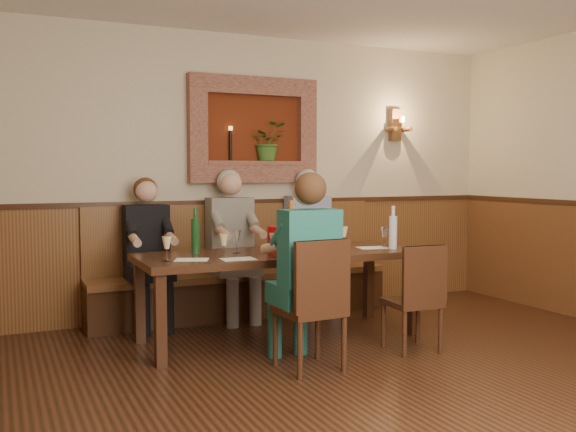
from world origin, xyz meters
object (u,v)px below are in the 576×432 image
object	(u,v)px
person_bench_right	(312,253)
wine_bottle_green_b	(196,235)
person_chair_front	(304,286)
dining_table	(280,261)
spittoon_bucket	(279,240)
chair_near_right	(413,320)
person_bench_mid	(233,258)
chair_near_left	(311,332)
wine_bottle_green_a	(291,230)
person_bench_left	(149,266)
bench	(241,283)
water_bottle	(393,231)

from	to	relation	value
person_bench_right	wine_bottle_green_b	distance (m)	1.58
person_chair_front	wine_bottle_green_b	size ratio (longest dim) A/B	3.76
dining_table	wine_bottle_green_b	distance (m)	0.75
dining_table	spittoon_bucket	distance (m)	0.23
person_bench_right	chair_near_right	bearing A→B (deg)	-86.88
dining_table	person_chair_front	world-z (taller)	person_chair_front
wine_bottle_green_b	person_bench_right	bearing A→B (deg)	24.80
person_bench_mid	person_bench_right	bearing A→B (deg)	-0.01
chair_near_left	chair_near_right	world-z (taller)	chair_near_left
chair_near_right	wine_bottle_green_a	distance (m)	1.26
chair_near_left	person_bench_left	xyz separation A→B (m)	(-0.79, 1.72, 0.29)
chair_near_right	person_bench_left	xyz separation A→B (m)	(-1.75, 1.63, 0.32)
chair_near_right	chair_near_left	bearing A→B (deg)	-170.57
wine_bottle_green_a	person_bench_left	bearing A→B (deg)	140.78
dining_table	bench	distance (m)	1.01
dining_table	chair_near_left	xyz separation A→B (m)	(-0.15, -0.88, -0.40)
chair_near_right	spittoon_bucket	world-z (taller)	spittoon_bucket
wine_bottle_green_b	dining_table	bearing A→B (deg)	-15.07
person_bench_left	bench	bearing A→B (deg)	6.36
chair_near_left	wine_bottle_green_a	world-z (taller)	wine_bottle_green_a
person_bench_right	dining_table	bearing A→B (deg)	-130.94
wine_bottle_green_a	wine_bottle_green_b	world-z (taller)	wine_bottle_green_a
person_bench_mid	water_bottle	distance (m)	1.57
dining_table	wine_bottle_green_a	xyz separation A→B (m)	(0.10, -0.01, 0.26)
water_bottle	person_bench_right	bearing A→B (deg)	103.97
person_bench_right	wine_bottle_green_b	xyz separation A→B (m)	(-1.41, -0.65, 0.30)
person_chair_front	spittoon_bucket	distance (m)	0.73
person_bench_mid	wine_bottle_green_b	xyz separation A→B (m)	(-0.56, -0.65, 0.30)
bench	wine_bottle_green_b	xyz separation A→B (m)	(-0.69, -0.76, 0.58)
water_bottle	wine_bottle_green_b	bearing A→B (deg)	166.10
person_bench_mid	person_chair_front	bearing A→B (deg)	-91.00
chair_near_left	chair_near_right	size ratio (longest dim) A/B	1.11
chair_near_right	person_bench_left	size ratio (longest dim) A/B	0.63
chair_near_left	bench	bearing A→B (deg)	81.28
person_chair_front	chair_near_right	bearing A→B (deg)	-0.55
water_bottle	dining_table	bearing A→B (deg)	166.92
chair_near_right	person_bench_right	xyz separation A→B (m)	(-0.09, 1.62, 0.35)
chair_near_right	wine_bottle_green_b	size ratio (longest dim) A/B	2.27
chair_near_left	chair_near_right	bearing A→B (deg)	1.78
person_bench_right	wine_bottle_green_a	world-z (taller)	person_bench_right
wine_bottle_green_a	bench	bearing A→B (deg)	96.15
wine_bottle_green_b	chair_near_left	bearing A→B (deg)	-63.39
chair_near_left	person_bench_mid	size ratio (longest dim) A/B	0.66
person_bench_mid	water_bottle	world-z (taller)	person_bench_mid
person_bench_right	spittoon_bucket	distance (m)	1.25
bench	person_chair_front	xyz separation A→B (m)	(-0.15, -1.72, 0.26)
dining_table	bench	xyz separation A→B (m)	(0.00, 0.94, -0.35)
bench	chair_near_left	xyz separation A→B (m)	(-0.15, -1.83, -0.05)
person_bench_mid	wine_bottle_green_a	xyz separation A→B (m)	(0.22, -0.84, 0.33)
person_chair_front	wine_bottle_green_b	distance (m)	1.14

